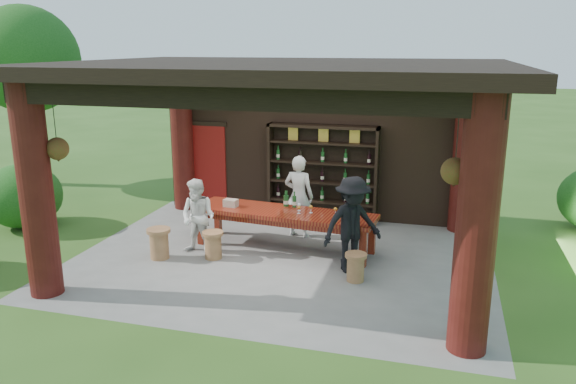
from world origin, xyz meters
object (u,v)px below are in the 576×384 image
(stool_far_left, at_px, (159,243))
(guest_woman, at_px, (198,217))
(host, at_px, (299,196))
(guest_man, at_px, (352,225))
(napkin_basket, at_px, (231,203))
(stool_near_right, at_px, (356,266))
(stool_near_left, at_px, (213,244))
(tasting_table, at_px, (285,217))
(wine_shelf, at_px, (322,173))

(stool_far_left, xyz_separation_m, guest_woman, (0.60, 0.42, 0.41))
(stool_far_left, relative_size, host, 0.34)
(guest_man, distance_m, napkin_basket, 2.59)
(stool_near_right, distance_m, guest_woman, 3.07)
(stool_near_left, relative_size, guest_man, 0.31)
(stool_far_left, bearing_deg, napkin_basket, 48.67)
(tasting_table, relative_size, stool_far_left, 6.25)
(wine_shelf, xyz_separation_m, guest_woman, (-1.76, -2.63, -0.36))
(tasting_table, distance_m, stool_near_right, 1.96)
(stool_near_right, distance_m, guest_man, 0.72)
(stool_near_left, distance_m, guest_man, 2.58)
(tasting_table, distance_m, stool_far_left, 2.36)
(wine_shelf, relative_size, napkin_basket, 9.27)
(wine_shelf, height_order, guest_woman, wine_shelf)
(stool_far_left, height_order, guest_woman, guest_woman)
(guest_man, bearing_deg, stool_far_left, 148.38)
(wine_shelf, xyz_separation_m, stool_near_right, (1.24, -3.10, -0.81))
(wine_shelf, xyz_separation_m, guest_man, (1.10, -2.69, -0.23))
(guest_man, bearing_deg, stool_near_right, -108.57)
(guest_man, bearing_deg, guest_woman, 141.26)
(guest_woman, xyz_separation_m, guest_man, (2.86, -0.06, 0.12))
(stool_far_left, distance_m, guest_man, 3.52)
(stool_far_left, distance_m, napkin_basket, 1.56)
(wine_shelf, distance_m, stool_far_left, 3.93)
(stool_near_right, relative_size, guest_man, 0.29)
(wine_shelf, bearing_deg, tasting_table, -98.83)
(wine_shelf, bearing_deg, stool_near_left, -116.88)
(stool_far_left, relative_size, napkin_basket, 2.17)
(wine_shelf, bearing_deg, stool_near_right, -68.21)
(stool_far_left, bearing_deg, guest_man, 5.95)
(host, relative_size, napkin_basket, 6.40)
(stool_far_left, relative_size, guest_man, 0.34)
(tasting_table, xyz_separation_m, guest_woman, (-1.46, -0.68, 0.07))
(tasting_table, xyz_separation_m, stool_near_right, (1.54, -1.15, -0.38))
(wine_shelf, height_order, host, wine_shelf)
(stool_near_right, relative_size, host, 0.29)
(stool_near_right, height_order, napkin_basket, napkin_basket)
(napkin_basket, bearing_deg, wine_shelf, 54.49)
(guest_man, height_order, napkin_basket, guest_man)
(stool_near_left, xyz_separation_m, guest_man, (2.51, 0.10, 0.56))
(stool_far_left, xyz_separation_m, guest_man, (3.46, 0.36, 0.53))
(host, bearing_deg, stool_near_left, 59.86)
(stool_near_right, relative_size, guest_woman, 0.34)
(stool_near_right, xyz_separation_m, napkin_basket, (-2.62, 1.16, 0.57))
(stool_near_left, bearing_deg, guest_man, 2.29)
(stool_near_left, bearing_deg, guest_woman, 155.38)
(guest_woman, relative_size, napkin_basket, 5.46)
(wine_shelf, distance_m, host, 1.20)
(wine_shelf, distance_m, guest_man, 2.91)
(host, relative_size, guest_woman, 1.17)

